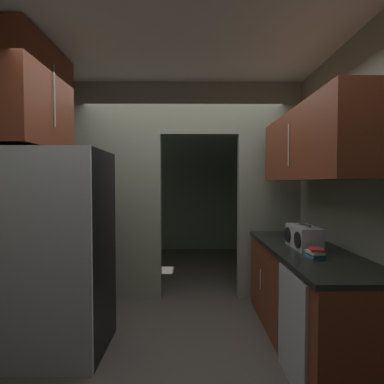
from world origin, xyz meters
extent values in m
plane|color=#47423D|center=(0.00, 0.00, 0.00)|extent=(20.00, 20.00, 0.00)
cube|color=silver|center=(0.00, 0.36, 2.81)|extent=(3.40, 6.40, 0.06)
cube|color=gray|center=(-0.90, 1.20, 1.39)|extent=(1.21, 0.12, 2.78)
cube|color=gray|center=(1.10, 1.20, 1.39)|extent=(0.80, 0.12, 2.78)
cube|color=gray|center=(0.21, 1.20, 2.45)|extent=(1.00, 0.12, 0.65)
cube|color=slate|center=(0.00, 4.02, 1.39)|extent=(3.00, 0.10, 2.78)
cube|color=slate|center=(-1.45, 2.61, 1.39)|extent=(0.10, 2.82, 2.78)
cube|color=slate|center=(1.45, 2.61, 1.39)|extent=(0.10, 2.82, 2.78)
cube|color=black|center=(-1.09, 0.01, 0.89)|extent=(0.85, 0.69, 1.79)
cube|color=#B7BABC|center=(-1.09, -0.35, 0.89)|extent=(0.85, 0.03, 1.79)
cube|color=maroon|center=(1.17, 0.09, 0.43)|extent=(0.63, 1.91, 0.86)
cube|color=black|center=(1.17, 0.09, 0.88)|extent=(0.67, 1.91, 0.04)
cylinder|color=#B7BABC|center=(0.84, -0.33, 0.47)|extent=(0.01, 0.01, 0.22)
cylinder|color=#B7BABC|center=(0.84, 0.51, 0.47)|extent=(0.01, 0.01, 0.22)
cube|color=#B7BABC|center=(0.84, -0.44, 0.42)|extent=(0.02, 0.56, 0.84)
cube|color=maroon|center=(1.17, 0.09, 1.85)|extent=(0.34, 1.72, 0.64)
cylinder|color=#B7BABC|center=(0.98, 0.09, 1.85)|extent=(0.01, 0.01, 0.38)
cube|color=maroon|center=(-1.32, 0.09, 2.29)|extent=(0.34, 0.94, 0.94)
cylinder|color=#B7BABC|center=(-1.14, 0.09, 2.29)|extent=(0.01, 0.01, 0.56)
cube|color=#B2B2B7|center=(1.14, 0.10, 1.00)|extent=(0.20, 0.43, 0.21)
cylinder|color=#262626|center=(1.14, 0.10, 1.12)|extent=(0.02, 0.30, 0.02)
cylinder|color=black|center=(1.03, -0.03, 1.00)|extent=(0.01, 0.15, 0.15)
cylinder|color=black|center=(1.03, 0.23, 1.00)|extent=(0.01, 0.15, 0.15)
cube|color=#2D609E|center=(1.09, -0.24, 0.90)|extent=(0.14, 0.16, 0.02)
cube|color=#388C47|center=(1.10, -0.23, 0.92)|extent=(0.10, 0.14, 0.02)
cube|color=beige|center=(1.09, -0.24, 0.94)|extent=(0.11, 0.16, 0.02)
cube|color=red|center=(1.10, -0.24, 0.97)|extent=(0.12, 0.15, 0.02)
camera|label=1|loc=(0.09, -2.57, 1.50)|focal=27.27mm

